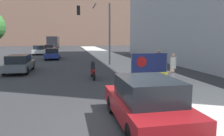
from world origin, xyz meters
The scene contains 14 objects.
ground_plane centered at (0.00, 0.00, 0.00)m, with size 160.00×160.00×0.00m, color #303033.
sidewalk_curb centered at (4.11, 15.00, 0.07)m, with size 4.17×90.00×0.14m, color beige.
seated_protester centered at (3.08, 2.54, 0.80)m, with size 1.00×0.77×1.22m.
jogger_on_sidewalk centered at (4.41, 5.09, 1.01)m, with size 0.34×0.34×1.71m.
pedestrian_behind centered at (4.38, 7.13, 1.07)m, with size 0.34×0.34×1.82m.
protest_banner centered at (3.48, 6.54, 1.00)m, with size 2.47×0.06×1.62m.
traffic_light_pole centered at (1.26, 14.37, 4.10)m, with size 3.18×2.95×5.86m.
parked_car_curbside centered at (0.75, -0.39, 0.76)m, with size 1.90×4.24×1.54m.
car_on_road_nearest centered at (-5.50, 11.82, 0.70)m, with size 1.78×4.67×1.40m.
car_on_road_midblock centered at (-3.63, 22.65, 0.71)m, with size 1.77×4.76×1.43m.
car_on_road_distant centered at (-6.32, 31.07, 0.75)m, with size 1.85×4.25×1.51m.
car_on_road_far_lane centered at (-5.34, 39.20, 0.70)m, with size 1.89×4.63×1.40m.
city_bus_on_road centered at (-5.33, 52.01, 1.77)m, with size 2.48×12.02×3.06m.
motorcycle_on_road centered at (-0.02, 7.94, 0.53)m, with size 0.28×2.04×1.21m.
Camera 1 is at (-1.60, -6.67, 2.76)m, focal length 35.00 mm.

